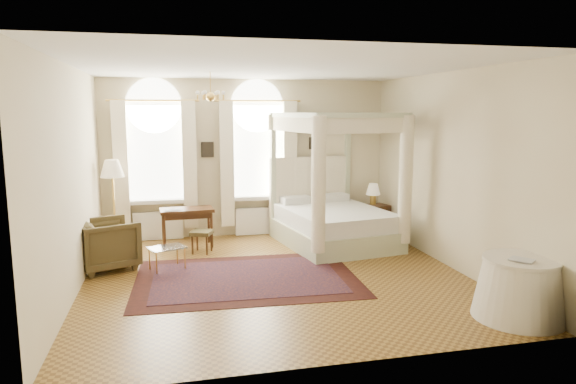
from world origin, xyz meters
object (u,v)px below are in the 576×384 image
floor_lamp (112,173)px  canopy_bed (335,215)px  nightstand (377,219)px  stool (202,234)px  armchair (107,244)px  side_table (520,288)px  writing_desk (187,214)px  coffee_table (167,249)px

floor_lamp → canopy_bed: bearing=-8.2°
nightstand → stool: size_ratio=1.33×
armchair → side_table: (5.40, -3.39, -0.04)m
writing_desk → armchair: bearing=-140.1°
canopy_bed → coffee_table: (-3.25, -0.95, -0.24)m
stool → armchair: size_ratio=0.52×
canopy_bed → nightstand: 1.36m
stool → coffee_table: stool is taller
nightstand → coffee_table: 4.70m
armchair → side_table: 6.37m
nightstand → canopy_bed: bearing=-151.3°
canopy_bed → side_table: canopy_bed is taller
stool → side_table: size_ratio=0.42×
stool → writing_desk: bearing=116.1°
armchair → floor_lamp: 1.65m
coffee_table → floor_lamp: (-0.97, 1.56, 1.13)m
nightstand → stool: 3.84m
coffee_table → armchair: bearing=163.5°
canopy_bed → side_table: bearing=-73.9°
floor_lamp → writing_desk: bearing=-5.3°
side_table → canopy_bed: bearing=106.1°
armchair → coffee_table: bearing=-128.9°
floor_lamp → side_table: (5.39, -4.65, -1.09)m
canopy_bed → writing_desk: canopy_bed is taller
canopy_bed → armchair: (-4.23, -0.66, -0.17)m
coffee_table → side_table: (4.42, -3.10, 0.04)m
armchair → coffee_table: (0.98, -0.29, -0.07)m
writing_desk → armchair: (-1.37, -1.14, -0.23)m
coffee_table → floor_lamp: bearing=121.9°
writing_desk → coffee_table: writing_desk is taller
stool → canopy_bed: bearing=0.5°
floor_lamp → coffee_table: bearing=-58.1°
nightstand → stool: bearing=-170.1°
nightstand → coffee_table: bearing=-160.2°
coffee_table → floor_lamp: 2.15m
nightstand → coffee_table: nightstand is taller
writing_desk → side_table: 6.07m
writing_desk → coffee_table: size_ratio=1.55×
nightstand → writing_desk: (-4.03, -0.16, 0.33)m
nightstand → floor_lamp: size_ratio=0.37×
coffee_table → canopy_bed: bearing=16.3°
writing_desk → floor_lamp: (-1.36, 0.13, 0.82)m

